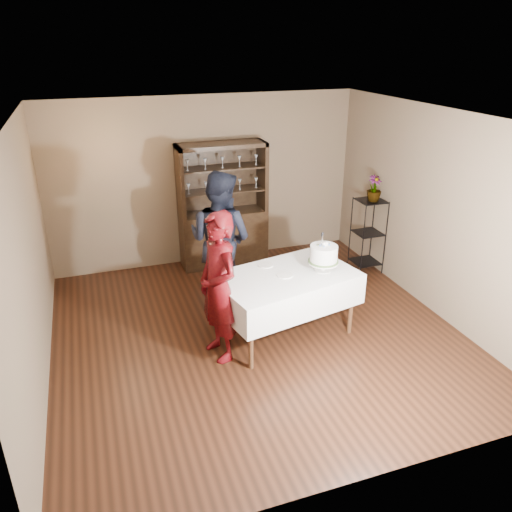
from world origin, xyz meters
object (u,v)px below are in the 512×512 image
object	(u,v)px
woman	(219,288)
man	(220,240)
china_hutch	(223,225)
potted_plant	(374,189)
cake_table	(285,289)
cake	(324,255)
plant_etagere	(368,233)

from	to	relation	value
woman	man	size ratio (longest dim) A/B	0.93
china_hutch	potted_plant	world-z (taller)	china_hutch
cake_table	cake	xyz separation A→B (m)	(0.47, -0.05, 0.41)
plant_etagere	woman	distance (m)	3.22
cake_table	cake	distance (m)	0.63
china_hutch	woman	distance (m)	2.67
china_hutch	cake	distance (m)	2.54
cake	potted_plant	world-z (taller)	potted_plant
man	woman	bearing A→B (deg)	119.51
woman	cake	distance (m)	1.37
cake_table	woman	world-z (taller)	woman
man	potted_plant	distance (m)	2.54
china_hutch	potted_plant	bearing A→B (deg)	-27.82
cake	woman	bearing A→B (deg)	-175.12
cake	plant_etagere	bearing A→B (deg)	43.15
potted_plant	cake	bearing A→B (deg)	-137.96
china_hutch	cake_table	size ratio (longest dim) A/B	1.07
cake_table	man	size ratio (longest dim) A/B	0.97
plant_etagere	woman	size ratio (longest dim) A/B	0.67
woman	man	bearing A→B (deg)	150.34
potted_plant	plant_etagere	bearing A→B (deg)	95.81
china_hutch	potted_plant	distance (m)	2.46
china_hutch	woman	world-z (taller)	china_hutch
plant_etagere	cake	distance (m)	2.07
woman	potted_plant	size ratio (longest dim) A/B	4.56
cake_table	potted_plant	world-z (taller)	potted_plant
china_hutch	man	distance (m)	1.44
man	cake	xyz separation A→B (m)	(1.01, -1.09, 0.09)
man	potted_plant	world-z (taller)	man
cake_table	man	xyz separation A→B (m)	(-0.54, 1.04, 0.32)
woman	cake_table	bearing A→B (deg)	87.08
cake_table	potted_plant	xyz separation A→B (m)	(1.96, 1.29, 0.74)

